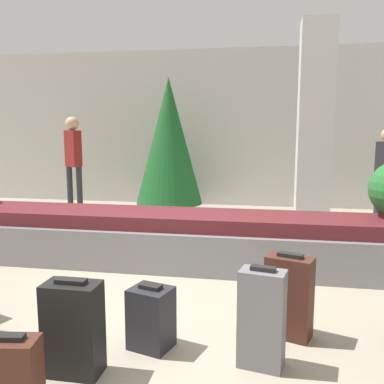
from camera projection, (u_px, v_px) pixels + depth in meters
The scene contains 11 objects.
ground_plane at pixel (163, 316), 3.71m from camera, with size 18.00×18.00×0.00m, color #9E937F.
back_wall at pixel (226, 128), 8.82m from camera, with size 18.00×0.06×3.20m.
carousel at pixel (192, 240), 5.07m from camera, with size 8.60×0.92×0.63m.
pillar at pixel (315, 129), 6.52m from camera, with size 0.51×0.51×3.20m.
suitcase_1 at pixel (73, 328), 2.82m from camera, with size 0.37×0.22×0.66m.
suitcase_3 at pixel (289, 297), 3.32m from camera, with size 0.40×0.30×0.67m.
suitcase_5 at pixel (262, 319), 2.90m from camera, with size 0.33×0.24×0.71m.
suitcase_7 at pixel (12, 376), 2.42m from camera, with size 0.33×0.24×0.48m.
suitcase_8 at pixel (151, 318), 3.17m from camera, with size 0.35×0.32×0.49m.
traveler_0 at pixel (73, 154), 8.20m from camera, with size 0.37×0.32×1.82m.
decorated_tree at pixel (169, 141), 8.05m from camera, with size 1.26×1.26×2.55m.
Camera 1 is at (0.86, -3.41, 1.63)m, focal length 40.00 mm.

